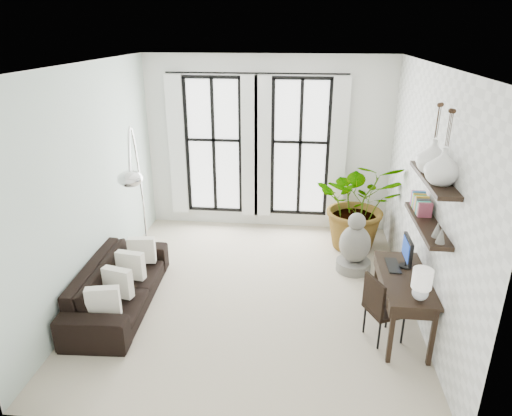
# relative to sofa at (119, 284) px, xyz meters

# --- Properties ---
(floor) EXTENTS (5.00, 5.00, 0.00)m
(floor) POSITION_rel_sofa_xyz_m (1.80, 0.49, -0.32)
(floor) COLOR #C3B49B
(floor) RESTS_ON ground
(ceiling) EXTENTS (5.00, 5.00, 0.00)m
(ceiling) POSITION_rel_sofa_xyz_m (1.80, 0.49, 2.88)
(ceiling) COLOR white
(ceiling) RESTS_ON wall_back
(wall_left) EXTENTS (0.00, 5.00, 5.00)m
(wall_left) POSITION_rel_sofa_xyz_m (-0.45, 0.49, 1.28)
(wall_left) COLOR silver
(wall_left) RESTS_ON floor
(wall_right) EXTENTS (0.00, 5.00, 5.00)m
(wall_right) POSITION_rel_sofa_xyz_m (4.05, 0.49, 1.28)
(wall_right) COLOR white
(wall_right) RESTS_ON floor
(wall_back) EXTENTS (4.50, 0.00, 4.50)m
(wall_back) POSITION_rel_sofa_xyz_m (1.80, 2.99, 1.28)
(wall_back) COLOR white
(wall_back) RESTS_ON floor
(windows) EXTENTS (3.26, 0.13, 2.65)m
(windows) POSITION_rel_sofa_xyz_m (1.60, 2.92, 1.24)
(windows) COLOR white
(windows) RESTS_ON wall_back
(wall_shelves) EXTENTS (0.25, 1.30, 0.60)m
(wall_shelves) POSITION_rel_sofa_xyz_m (3.91, -0.17, 1.41)
(wall_shelves) COLOR black
(wall_shelves) RESTS_ON wall_right
(sofa) EXTENTS (0.97, 2.24, 0.64)m
(sofa) POSITION_rel_sofa_xyz_m (0.00, 0.00, 0.00)
(sofa) COLOR black
(sofa) RESTS_ON floor
(throw_pillows) EXTENTS (0.40, 1.52, 0.40)m
(throw_pillows) POSITION_rel_sofa_xyz_m (0.10, 0.00, 0.18)
(throw_pillows) COLOR white
(throw_pillows) RESTS_ON sofa
(plant) EXTENTS (1.51, 1.32, 1.63)m
(plant) POSITION_rel_sofa_xyz_m (3.45, 2.19, 0.49)
(plant) COLOR #2D7228
(plant) RESTS_ON floor
(desk) EXTENTS (0.57, 1.34, 1.18)m
(desk) POSITION_rel_sofa_xyz_m (3.75, -0.25, 0.41)
(desk) COLOR black
(desk) RESTS_ON floor
(desk_chair) EXTENTS (0.55, 0.55, 0.87)m
(desk_chair) POSITION_rel_sofa_xyz_m (3.45, -0.40, 0.18)
(desk_chair) COLOR black
(desk_chair) RESTS_ON floor
(arc_lamp) EXTENTS (0.74, 1.75, 2.39)m
(arc_lamp) POSITION_rel_sofa_xyz_m (0.10, 0.75, 1.53)
(arc_lamp) COLOR silver
(arc_lamp) RESTS_ON floor
(buddha) EXTENTS (0.54, 0.54, 0.98)m
(buddha) POSITION_rel_sofa_xyz_m (3.32, 1.33, 0.09)
(buddha) COLOR gray
(buddha) RESTS_ON floor
(vase_a) EXTENTS (0.37, 0.37, 0.38)m
(vase_a) POSITION_rel_sofa_xyz_m (3.91, -0.46, 1.94)
(vase_a) COLOR white
(vase_a) RESTS_ON shelf_upper
(vase_b) EXTENTS (0.37, 0.37, 0.38)m
(vase_b) POSITION_rel_sofa_xyz_m (3.91, -0.06, 1.94)
(vase_b) COLOR white
(vase_b) RESTS_ON shelf_upper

